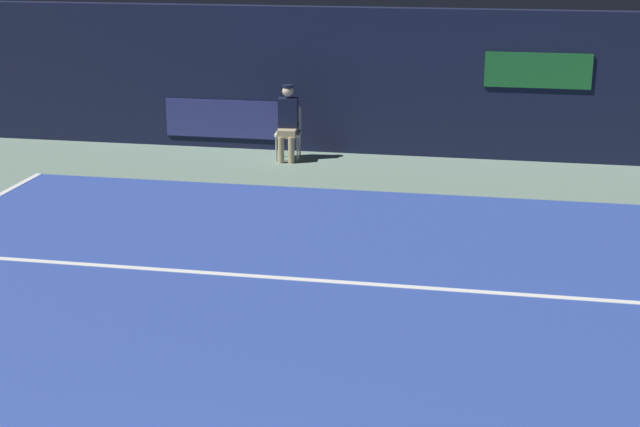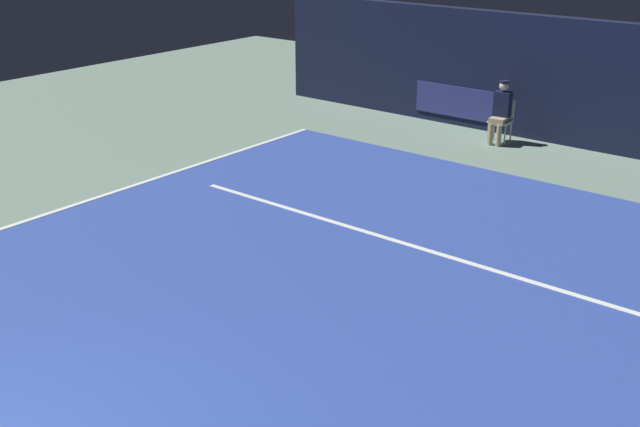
{
  "view_description": "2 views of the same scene",
  "coord_description": "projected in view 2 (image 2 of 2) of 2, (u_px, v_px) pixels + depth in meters",
  "views": [
    {
      "loc": [
        2.33,
        -2.82,
        3.98
      ],
      "look_at": [
        0.56,
        6.47,
        1.06
      ],
      "focal_mm": 52.52,
      "sensor_mm": 36.0,
      "label": 1
    },
    {
      "loc": [
        5.81,
        -1.92,
        4.73
      ],
      "look_at": [
        -0.22,
        5.57,
        0.91
      ],
      "focal_mm": 43.84,
      "sensor_mm": 36.0,
      "label": 2
    }
  ],
  "objects": [
    {
      "name": "ground_plane",
      "position": [
        308.0,
        293.0,
        10.18
      ],
      "size": [
        30.29,
        30.29,
        0.0
      ],
      "primitive_type": "plane",
      "color": "slate"
    },
    {
      "name": "back_wall",
      "position": [
        577.0,
        84.0,
        15.98
      ],
      "size": [
        14.96,
        0.33,
        2.6
      ],
      "color": "#141933",
      "rests_on": "ground"
    },
    {
      "name": "line_judge_on_chair",
      "position": [
        501.0,
        111.0,
        16.34
      ],
      "size": [
        0.47,
        0.55,
        1.32
      ],
      "color": "white",
      "rests_on": "ground"
    },
    {
      "name": "line_service",
      "position": [
        398.0,
        241.0,
        11.71
      ],
      "size": [
        8.02,
        0.1,
        0.01
      ],
      "primitive_type": "cube",
      "color": "white",
      "rests_on": "court_surface"
    },
    {
      "name": "court_surface",
      "position": [
        308.0,
        293.0,
        10.18
      ],
      "size": [
        10.28,
        12.1,
        0.01
      ],
      "primitive_type": "cube",
      "color": "#2D479E",
      "rests_on": "ground"
    },
    {
      "name": "line_sideline_right",
      "position": [
        75.0,
        205.0,
        13.14
      ],
      "size": [
        0.1,
        12.1,
        0.01
      ],
      "primitive_type": "cube",
      "color": "white",
      "rests_on": "court_surface"
    }
  ]
}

